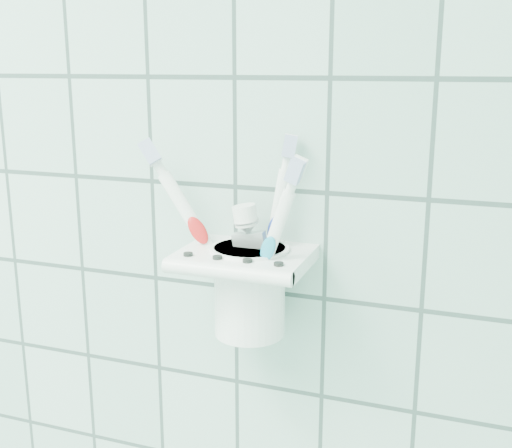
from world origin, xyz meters
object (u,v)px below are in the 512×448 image
at_px(toothbrush_pink, 254,220).
at_px(toothbrush_blue, 258,231).
at_px(holder_bracket, 245,259).
at_px(cup, 250,287).
at_px(toothbrush_orange, 242,234).
at_px(toothpaste_tube, 264,257).

xyz_separation_m(toothbrush_pink, toothbrush_blue, (0.00, 0.00, -0.01)).
relative_size(holder_bracket, toothbrush_pink, 0.61).
distance_m(cup, toothbrush_orange, 0.06).
bearing_deg(toothbrush_blue, toothbrush_pink, 175.00).
bearing_deg(toothpaste_tube, holder_bracket, -148.74).
relative_size(toothbrush_pink, toothbrush_blue, 1.07).
height_order(toothbrush_orange, toothpaste_tube, toothbrush_orange).
xyz_separation_m(cup, toothbrush_orange, (-0.01, -0.01, 0.06)).
distance_m(holder_bracket, toothbrush_orange, 0.03).
bearing_deg(cup, toothbrush_orange, -123.91).
height_order(cup, toothpaste_tube, toothpaste_tube).
xyz_separation_m(holder_bracket, toothbrush_blue, (0.01, 0.01, 0.03)).
bearing_deg(holder_bracket, toothbrush_orange, -121.86).
xyz_separation_m(holder_bracket, toothpaste_tube, (0.02, 0.01, 0.00)).
bearing_deg(holder_bracket, toothbrush_pink, 63.47).
xyz_separation_m(toothbrush_blue, toothpaste_tube, (0.01, -0.00, -0.03)).
relative_size(holder_bracket, toothbrush_blue, 0.65).
bearing_deg(cup, holder_bracket, -125.75).
relative_size(cup, toothbrush_pink, 0.44).
height_order(holder_bracket, toothbrush_pink, toothbrush_pink).
bearing_deg(toothbrush_pink, toothbrush_orange, -151.55).
bearing_deg(toothbrush_pink, toothbrush_blue, -22.32).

